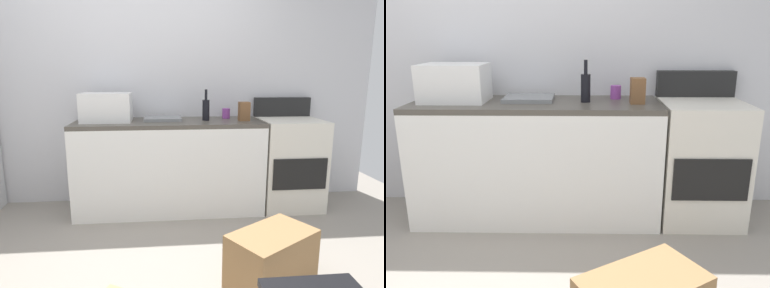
% 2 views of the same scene
% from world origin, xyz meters
% --- Properties ---
extents(ground_plane, '(6.00, 6.00, 0.00)m').
position_xyz_m(ground_plane, '(0.00, 0.00, 0.00)').
color(ground_plane, gray).
extents(wall_back, '(5.00, 0.10, 2.60)m').
position_xyz_m(wall_back, '(0.00, 1.55, 1.30)').
color(wall_back, silver).
rests_on(wall_back, ground_plane).
extents(kitchen_counter, '(1.80, 0.60, 0.90)m').
position_xyz_m(kitchen_counter, '(0.30, 1.20, 0.45)').
color(kitchen_counter, white).
rests_on(kitchen_counter, ground_plane).
extents(stove_oven, '(0.60, 0.61, 1.10)m').
position_xyz_m(stove_oven, '(1.52, 1.21, 0.47)').
color(stove_oven, silver).
rests_on(stove_oven, ground_plane).
extents(microwave, '(0.46, 0.34, 0.27)m').
position_xyz_m(microwave, '(-0.28, 1.21, 1.04)').
color(microwave, white).
rests_on(microwave, kitchen_counter).
extents(sink_basin, '(0.36, 0.32, 0.03)m').
position_xyz_m(sink_basin, '(0.24, 1.27, 0.92)').
color(sink_basin, slate).
rests_on(sink_basin, kitchen_counter).
extents(wine_bottle, '(0.07, 0.07, 0.30)m').
position_xyz_m(wine_bottle, '(0.66, 1.20, 1.01)').
color(wine_bottle, black).
rests_on(wine_bottle, kitchen_counter).
extents(coffee_mug, '(0.08, 0.08, 0.10)m').
position_xyz_m(coffee_mug, '(0.89, 1.34, 0.95)').
color(coffee_mug, purple).
rests_on(coffee_mug, kitchen_counter).
extents(knife_block, '(0.10, 0.10, 0.18)m').
position_xyz_m(knife_block, '(1.03, 1.15, 0.99)').
color(knife_block, brown).
rests_on(knife_block, kitchen_counter).
extents(cardboard_box_large, '(0.64, 0.57, 0.36)m').
position_xyz_m(cardboard_box_large, '(0.92, -0.11, 0.18)').
color(cardboard_box_large, olive).
rests_on(cardboard_box_large, ground_plane).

